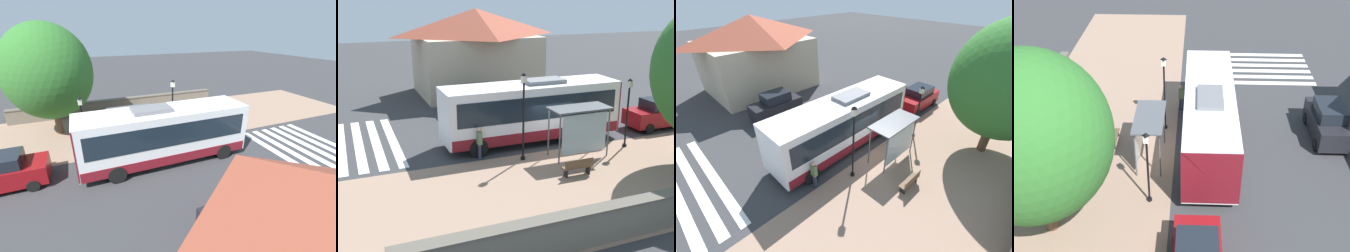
{
  "view_description": "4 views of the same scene",
  "coord_description": "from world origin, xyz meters",
  "views": [
    {
      "loc": [
        13.41,
        -3.69,
        7.75
      ],
      "look_at": [
        1.03,
        1.26,
        1.96
      ],
      "focal_mm": 24.0,
      "sensor_mm": 36.0,
      "label": 1
    },
    {
      "loc": [
        -19.18,
        10.64,
        8.23
      ],
      "look_at": [
        1.1,
        2.52,
        1.35
      ],
      "focal_mm": 45.0,
      "sensor_mm": 36.0,
      "label": 2
    },
    {
      "loc": [
        -7.13,
        9.29,
        9.52
      ],
      "look_at": [
        1.3,
        1.05,
        1.97
      ],
      "focal_mm": 24.0,
      "sensor_mm": 36.0,
      "label": 3
    },
    {
      "loc": [
        1.05,
        -18.26,
        13.99
      ],
      "look_at": [
        0.4,
        -0.3,
        1.91
      ],
      "focal_mm": 45.0,
      "sensor_mm": 36.0,
      "label": 4
    }
  ],
  "objects": [
    {
      "name": "sidewalk_plaza",
      "position": [
        -4.5,
        0.0,
        0.01
      ],
      "size": [
        9.0,
        44.0,
        0.02
      ],
      "color": "#937560",
      "rests_on": "ground"
    },
    {
      "name": "bus_shelter",
      "position": [
        -1.38,
        -0.62,
        2.17
      ],
      "size": [
        1.51,
        3.17,
        2.67
      ],
      "color": "#515459",
      "rests_on": "ground"
    },
    {
      "name": "bench",
      "position": [
        -3.49,
        0.72,
        0.47
      ],
      "size": [
        0.4,
        1.5,
        0.88
      ],
      "color": "brown",
      "rests_on": "ground"
    },
    {
      "name": "bus",
      "position": [
        1.8,
        0.67,
        1.88
      ],
      "size": [
        2.73,
        10.26,
        3.63
      ],
      "color": "white",
      "rests_on": "ground"
    },
    {
      "name": "pedestrian",
      "position": [
        0.19,
        4.35,
        1.04
      ],
      "size": [
        0.34,
        0.23,
        1.76
      ],
      "color": "#2D3347",
      "rests_on": "ground"
    },
    {
      "name": "shade_tree",
      "position": [
        -5.07,
        -5.64,
        4.84
      ],
      "size": [
        6.23,
        6.23,
        8.28
      ],
      "color": "brown",
      "rests_on": "ground"
    },
    {
      "name": "parked_car_far_lane",
      "position": [
        8.52,
        1.8,
        1.02
      ],
      "size": [
        1.86,
        4.06,
        2.13
      ],
      "color": "black",
      "rests_on": "ground"
    },
    {
      "name": "crosswalk_stripes",
      "position": [
        5.0,
        10.54,
        0.0
      ],
      "size": [
        9.0,
        5.25,
        0.01
      ],
      "color": "silver",
      "rests_on": "ground"
    },
    {
      "name": "stone_wall",
      "position": [
        -8.55,
        0.0,
        0.68
      ],
      "size": [
        0.6,
        20.0,
        1.34
      ],
      "color": "#6B6356",
      "rests_on": "ground"
    },
    {
      "name": "ground_plane",
      "position": [
        0.0,
        0.0,
        0.0
      ],
      "size": [
        120.0,
        120.0,
        0.0
      ],
      "primitive_type": "plane",
      "color": "#353538",
      "rests_on": "ground"
    },
    {
      "name": "street_lamp_far",
      "position": [
        -0.68,
        2.29,
        2.69
      ],
      "size": [
        0.28,
        0.28,
        4.56
      ],
      "color": "black",
      "rests_on": "ground"
    },
    {
      "name": "street_lamp_near",
      "position": [
        -1.0,
        -3.83,
        2.32
      ],
      "size": [
        0.28,
        0.28,
        3.9
      ],
      "color": "black",
      "rests_on": "ground"
    }
  ]
}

